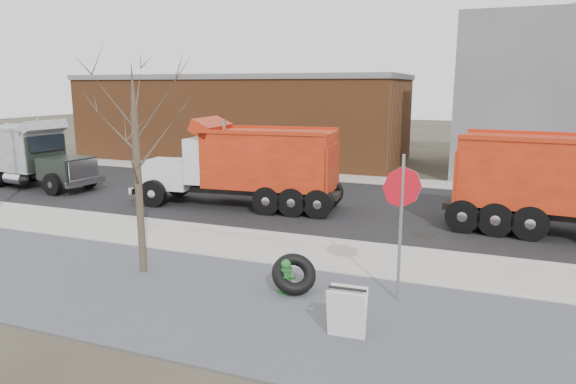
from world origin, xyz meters
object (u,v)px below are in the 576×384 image
at_px(fire_hydrant, 286,278).
at_px(truck_tire, 294,274).
at_px(stop_sign, 402,204).
at_px(dump_truck_red_b, 246,163).
at_px(sandwich_board, 347,313).
at_px(dump_truck_grey, 26,153).

distance_m(fire_hydrant, truck_tire, 0.20).
xyz_separation_m(stop_sign, dump_truck_red_b, (-6.92, 6.78, -0.45)).
bearing_deg(sandwich_board, fire_hydrant, 136.27).
relative_size(truck_tire, dump_truck_grey, 0.20).
height_order(sandwich_board, dump_truck_grey, dump_truck_grey).
height_order(stop_sign, dump_truck_red_b, dump_truck_red_b).
bearing_deg(dump_truck_grey, sandwich_board, -19.97).
bearing_deg(dump_truck_grey, stop_sign, -13.75).
bearing_deg(fire_hydrant, stop_sign, 14.51).
relative_size(truck_tire, stop_sign, 0.42).
height_order(truck_tire, dump_truck_red_b, dump_truck_red_b).
bearing_deg(truck_tire, sandwich_board, -45.09).
bearing_deg(sandwich_board, dump_truck_grey, 150.18).
height_order(truck_tire, sandwich_board, sandwich_board).
xyz_separation_m(dump_truck_red_b, dump_truck_grey, (-11.31, 0.14, -0.15)).
xyz_separation_m(stop_sign, sandwich_board, (-0.60, -2.07, -1.64)).
distance_m(stop_sign, dump_truck_grey, 19.52).
bearing_deg(stop_sign, sandwich_board, -116.49).
xyz_separation_m(stop_sign, dump_truck_grey, (-18.24, 6.92, -0.59)).
distance_m(dump_truck_red_b, dump_truck_grey, 11.32).
relative_size(fire_hydrant, dump_truck_red_b, 0.10).
height_order(truck_tire, stop_sign, stop_sign).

